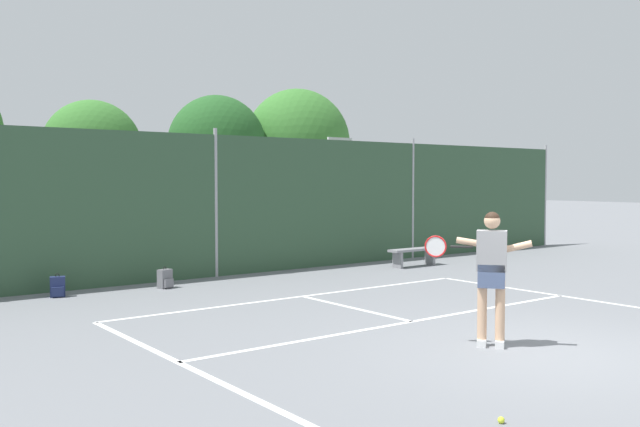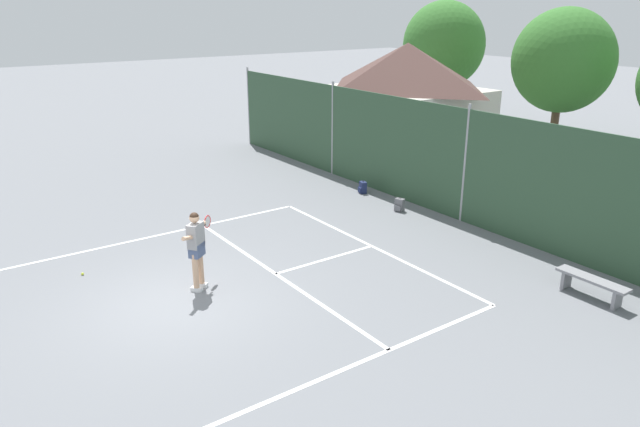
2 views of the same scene
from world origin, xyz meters
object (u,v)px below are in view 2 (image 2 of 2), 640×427
at_px(backpack_navy, 363,188).
at_px(backpack_grey, 399,205).
at_px(tennis_ball, 82,274).
at_px(tennis_player, 196,244).
at_px(courtside_bench, 592,283).

distance_m(backpack_navy, backpack_grey, 2.15).
bearing_deg(backpack_grey, tennis_ball, -95.57).
distance_m(tennis_ball, backpack_navy, 9.76).
bearing_deg(tennis_player, tennis_ball, -139.16).
height_order(tennis_player, backpack_navy, tennis_player).
xyz_separation_m(tennis_ball, courtside_bench, (7.73, 8.86, 0.33)).
relative_size(tennis_ball, backpack_navy, 0.14).
height_order(tennis_player, tennis_ball, tennis_player).
xyz_separation_m(tennis_player, backpack_grey, (-1.38, 7.44, -0.92)).
bearing_deg(tennis_player, courtside_bench, 51.69).
xyz_separation_m(backpack_grey, courtside_bench, (6.81, -0.57, 0.17)).
bearing_deg(backpack_grey, courtside_bench, -4.80).
distance_m(tennis_ball, backpack_grey, 9.47).
xyz_separation_m(tennis_player, tennis_ball, (-2.30, -1.99, -1.08)).
bearing_deg(tennis_ball, backpack_navy, 97.17).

